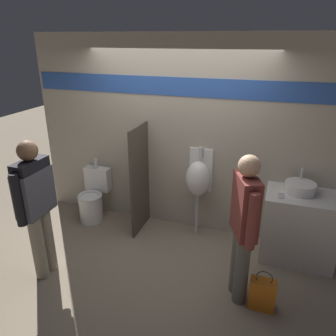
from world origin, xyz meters
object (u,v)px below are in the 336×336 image
object	(u,v)px
sink_basin	(300,188)
toilet	(93,199)
person_with_lanyard	(244,224)
shopping_bag	(262,294)
person_in_vest	(36,201)
cell_phone	(281,196)
urinal_near_counter	(198,179)

from	to	relation	value
sink_basin	toilet	xyz separation A→B (m)	(-2.89, -0.04, -0.61)
person_with_lanyard	shopping_bag	size ratio (longest dim) A/B	3.54
person_in_vest	person_with_lanyard	bearing A→B (deg)	-80.94
person_in_vest	cell_phone	bearing A→B (deg)	-65.63
toilet	person_with_lanyard	bearing A→B (deg)	-21.97
cell_phone	urinal_near_counter	bearing A→B (deg)	166.14
shopping_bag	cell_phone	bearing A→B (deg)	84.88
sink_basin	shopping_bag	size ratio (longest dim) A/B	0.79
cell_phone	toilet	distance (m)	2.74
sink_basin	urinal_near_counter	world-z (taller)	urinal_near_counter
cell_phone	urinal_near_counter	world-z (taller)	urinal_near_counter
cell_phone	shopping_bag	bearing A→B (deg)	-95.12
person_with_lanyard	person_in_vest	bearing A→B (deg)	77.09
sink_basin	person_with_lanyard	xyz separation A→B (m)	(-0.55, -0.98, -0.05)
person_in_vest	shopping_bag	bearing A→B (deg)	-84.01
sink_basin	cell_phone	size ratio (longest dim) A/B	2.59
shopping_bag	toilet	bearing A→B (deg)	158.26
urinal_near_counter	toilet	world-z (taller)	urinal_near_counter
cell_phone	urinal_near_counter	xyz separation A→B (m)	(-1.07, 0.27, -0.04)
person_in_vest	person_with_lanyard	xyz separation A→B (m)	(2.22, 0.36, -0.06)
sink_basin	toilet	bearing A→B (deg)	-179.18
person_with_lanyard	sink_basin	bearing A→B (deg)	-51.20
sink_basin	shopping_bag	world-z (taller)	sink_basin
cell_phone	shopping_bag	world-z (taller)	cell_phone
sink_basin	person_with_lanyard	world-z (taller)	person_with_lanyard
urinal_near_counter	person_with_lanyard	size ratio (longest dim) A/B	0.78
person_in_vest	toilet	bearing A→B (deg)	5.32
person_in_vest	person_with_lanyard	size ratio (longest dim) A/B	1.01
sink_basin	urinal_near_counter	bearing A→B (deg)	176.15
toilet	shopping_bag	xyz separation A→B (m)	(2.60, -1.04, -0.16)
toilet	shopping_bag	size ratio (longest dim) A/B	2.01
person_with_lanyard	shopping_bag	xyz separation A→B (m)	(0.26, -0.09, -0.73)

